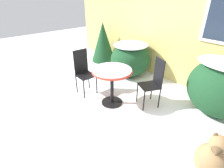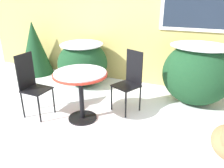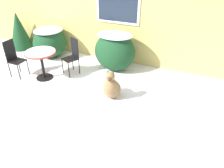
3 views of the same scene
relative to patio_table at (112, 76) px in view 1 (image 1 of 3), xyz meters
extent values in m
plane|color=white|center=(0.39, -0.37, -0.61)|extent=(16.00, 16.00, 0.00)
cube|color=tan|center=(0.39, 1.83, 0.72)|extent=(8.00, 0.06, 2.66)
ellipsoid|color=#194223|center=(-0.69, 1.23, -0.15)|extent=(1.00, 1.07, 0.91)
ellipsoid|color=white|center=(-0.69, 1.23, 0.24)|extent=(0.85, 0.91, 0.12)
ellipsoid|color=#194223|center=(1.51, 1.21, -0.08)|extent=(1.14, 0.89, 1.07)
cone|color=#194223|center=(-2.08, 1.42, 0.00)|extent=(0.76, 0.76, 1.22)
cylinder|color=black|center=(0.00, 0.00, -0.60)|extent=(0.43, 0.43, 0.03)
cylinder|color=black|center=(0.00, 0.00, -0.25)|extent=(0.07, 0.07, 0.68)
cylinder|color=red|center=(0.00, 0.00, 0.11)|extent=(0.78, 0.78, 0.03)
cylinder|color=white|center=(0.00, 0.00, 0.14)|extent=(0.74, 0.74, 0.02)
cube|color=black|center=(0.52, 0.51, -0.18)|extent=(0.48, 0.48, 0.02)
cube|color=black|center=(0.59, 0.66, 0.10)|extent=(0.31, 0.15, 0.53)
cylinder|color=black|center=(0.30, 0.43, -0.40)|extent=(0.02, 0.02, 0.43)
cylinder|color=black|center=(0.60, 0.29, -0.40)|extent=(0.02, 0.02, 0.43)
cylinder|color=black|center=(0.44, 0.72, -0.40)|extent=(0.02, 0.02, 0.43)
cylinder|color=black|center=(0.73, 0.58, -0.40)|extent=(0.02, 0.02, 0.43)
cube|color=black|center=(-0.68, -0.17, -0.18)|extent=(0.37, 0.37, 0.02)
cube|color=black|center=(-0.85, -0.16, 0.10)|extent=(0.03, 0.33, 0.53)
cylinder|color=black|center=(-0.52, -0.34, -0.40)|extent=(0.02, 0.02, 0.43)
cylinder|color=black|center=(-0.51, -0.01, -0.40)|extent=(0.02, 0.02, 0.43)
cylinder|color=black|center=(-0.85, -0.33, -0.40)|extent=(0.02, 0.02, 0.43)
cylinder|color=black|center=(-0.84, 0.00, -0.40)|extent=(0.02, 0.02, 0.43)
ellipsoid|color=#937047|center=(1.99, -0.06, -0.42)|extent=(0.49, 0.56, 0.38)
ellipsoid|color=#937047|center=(2.02, -0.21, -0.26)|extent=(0.36, 0.33, 0.42)
sphere|color=#937047|center=(2.03, -0.24, 0.01)|extent=(0.20, 0.20, 0.20)
cone|color=brown|center=(2.05, -0.38, 0.00)|extent=(0.13, 0.11, 0.11)
ellipsoid|color=brown|center=(1.97, -0.23, 0.09)|extent=(0.05, 0.04, 0.09)
ellipsoid|color=#937047|center=(1.95, 0.16, -0.52)|extent=(0.12, 0.24, 0.07)
camera|label=1|loc=(2.29, -1.98, 1.47)|focal=28.00mm
camera|label=2|loc=(1.56, -2.50, 1.15)|focal=35.00mm
camera|label=3|loc=(3.69, -3.91, 2.28)|focal=35.00mm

